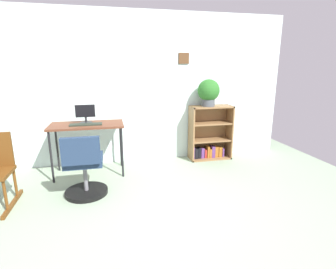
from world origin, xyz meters
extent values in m
plane|color=#8CA287|center=(0.00, 0.00, 0.00)|extent=(6.24, 6.24, 0.00)
cube|color=silver|center=(0.00, 2.15, 1.20)|extent=(5.20, 0.10, 2.40)
cube|color=#53351E|center=(0.85, 2.09, 1.68)|extent=(0.17, 0.02, 0.17)
cube|color=brown|center=(-0.70, 1.67, 0.74)|extent=(1.03, 0.53, 0.03)
cylinder|color=black|center=(-1.17, 1.45, 0.36)|extent=(0.03, 0.03, 0.73)
cylinder|color=black|center=(-0.22, 1.45, 0.36)|extent=(0.03, 0.03, 0.73)
cylinder|color=black|center=(-1.17, 1.90, 0.36)|extent=(0.03, 0.03, 0.73)
cylinder|color=black|center=(-0.22, 1.90, 0.36)|extent=(0.03, 0.03, 0.73)
cylinder|color=#262628|center=(-0.71, 1.75, 0.76)|extent=(0.17, 0.17, 0.01)
cylinder|color=#262628|center=(-0.71, 1.75, 0.81)|extent=(0.03, 0.03, 0.08)
cube|color=black|center=(-0.71, 1.74, 0.93)|extent=(0.27, 0.02, 0.18)
cube|color=#263025|center=(-0.70, 1.60, 0.76)|extent=(0.44, 0.14, 0.02)
cylinder|color=black|center=(-0.70, 1.01, 0.03)|extent=(0.52, 0.52, 0.05)
cylinder|color=slate|center=(-0.70, 1.01, 0.23)|extent=(0.05, 0.05, 0.36)
cube|color=#21324E|center=(-0.70, 1.01, 0.45)|extent=(0.44, 0.44, 0.08)
cube|color=#21324E|center=(-0.70, 0.76, 0.64)|extent=(0.42, 0.07, 0.31)
cube|color=#5E3612|center=(-1.51, 0.90, 0.02)|extent=(0.04, 0.64, 0.04)
cylinder|color=#5E3612|center=(-1.51, 0.74, 0.21)|extent=(0.03, 0.03, 0.34)
cylinder|color=#5E3612|center=(-1.51, 1.06, 0.21)|extent=(0.03, 0.03, 0.34)
cube|color=olive|center=(0.95, 1.92, 0.46)|extent=(0.02, 0.30, 0.92)
cube|color=olive|center=(1.64, 1.92, 0.46)|extent=(0.02, 0.30, 0.92)
cube|color=olive|center=(1.30, 1.92, 0.91)|extent=(0.71, 0.30, 0.02)
cube|color=olive|center=(1.30, 1.92, 0.01)|extent=(0.71, 0.30, 0.02)
cube|color=olive|center=(1.30, 2.06, 0.46)|extent=(0.71, 0.02, 0.92)
cube|color=olive|center=(1.30, 1.92, 0.33)|extent=(0.66, 0.28, 0.02)
cube|color=olive|center=(1.30, 1.92, 0.62)|extent=(0.66, 0.28, 0.02)
cube|color=#593372|center=(0.99, 1.91, 0.13)|extent=(0.03, 0.11, 0.21)
cube|color=black|center=(1.04, 1.91, 0.11)|extent=(0.06, 0.12, 0.18)
cube|color=black|center=(1.10, 1.91, 0.12)|extent=(0.04, 0.11, 0.19)
cube|color=#593372|center=(1.15, 1.91, 0.11)|extent=(0.05, 0.10, 0.17)
cube|color=#B22D28|center=(1.21, 1.91, 0.10)|extent=(0.03, 0.10, 0.15)
cube|color=#99591E|center=(1.25, 1.91, 0.12)|extent=(0.04, 0.12, 0.20)
cube|color=#99591E|center=(1.29, 1.91, 0.10)|extent=(0.04, 0.13, 0.15)
cube|color=#593372|center=(1.34, 1.91, 0.12)|extent=(0.06, 0.13, 0.20)
cube|color=#99591E|center=(1.41, 1.91, 0.12)|extent=(0.06, 0.10, 0.18)
cube|color=#99591E|center=(1.48, 1.91, 0.11)|extent=(0.06, 0.10, 0.17)
cube|color=#593372|center=(1.53, 1.91, 0.10)|extent=(0.03, 0.09, 0.15)
cylinder|color=#474C51|center=(1.23, 1.90, 0.98)|extent=(0.21, 0.21, 0.12)
sphere|color=#296724|center=(1.23, 1.90, 1.18)|extent=(0.36, 0.36, 0.36)
camera|label=1|loc=(-0.36, -2.13, 1.54)|focal=27.89mm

